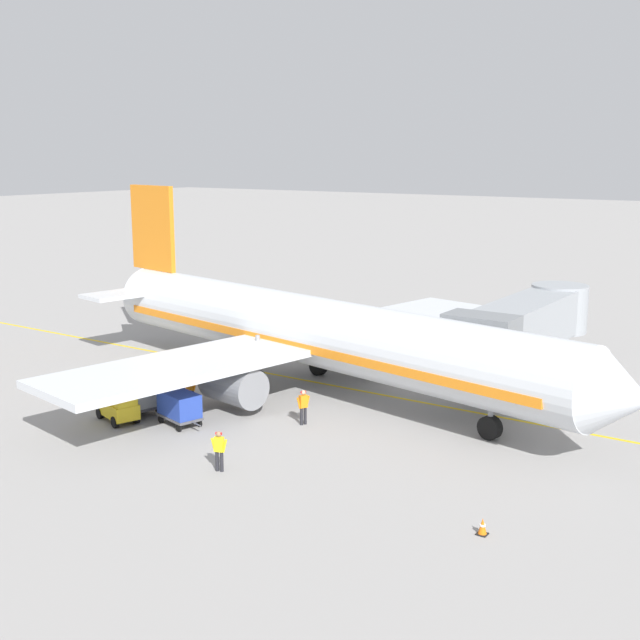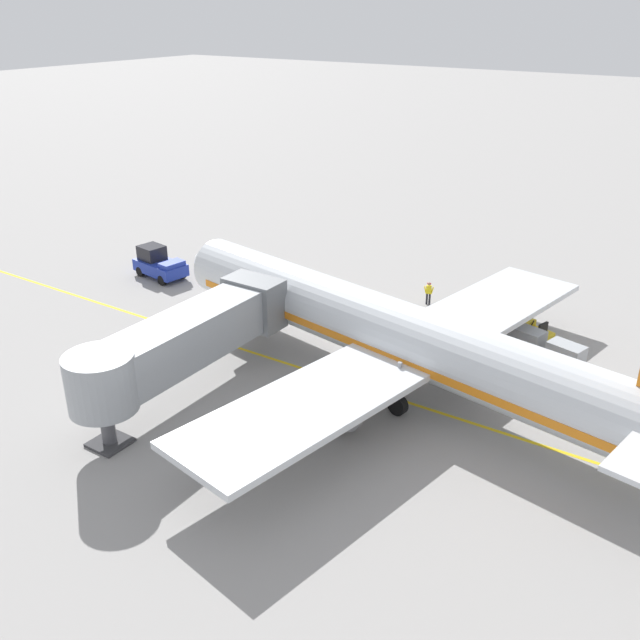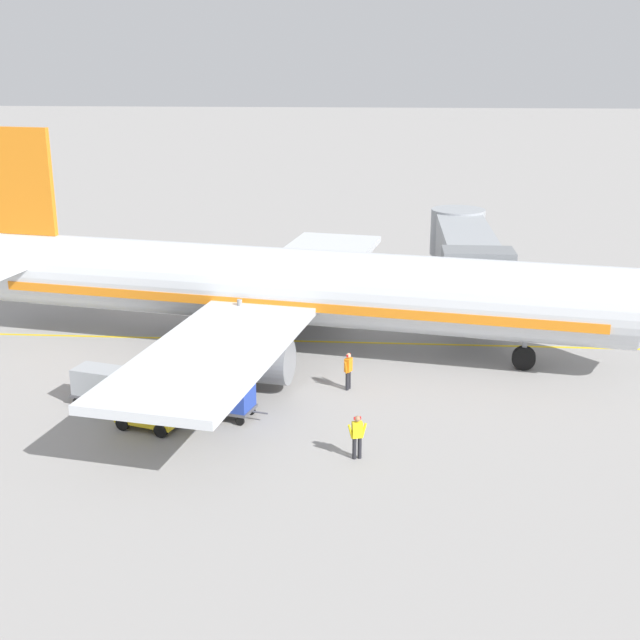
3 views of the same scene
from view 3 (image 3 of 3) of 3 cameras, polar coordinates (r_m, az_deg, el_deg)
name	(u,v)px [view 3 (image 3 of 3)]	position (r m, az deg, el deg)	size (l,w,h in m)	color
ground_plane	(296,341)	(43.51, -1.61, -1.43)	(400.00, 400.00, 0.00)	gray
gate_lead_in_line	(296,341)	(43.51, -1.61, -1.43)	(0.24, 80.00, 0.01)	gold
parked_airliner	(288,288)	(41.44, -2.15, 2.20)	(30.45, 37.21, 10.63)	silver
jet_bridge	(465,252)	(48.48, 9.81, 4.55)	(14.36, 3.50, 4.98)	#93999E
baggage_tug_lead	(151,412)	(33.98, -11.38, -6.11)	(1.92, 2.75, 1.62)	gold
baggage_cart_front	(226,396)	(34.44, -6.35, -5.10)	(1.82, 2.98, 1.58)	#4C4C51
baggage_cart_second_in_train	(156,391)	(35.28, -11.03, -4.77)	(1.82, 2.98, 1.58)	#4C4C51
baggage_cart_third_in_train	(100,382)	(36.75, -14.65, -4.10)	(1.82, 2.98, 1.58)	#4C4C51
ground_crew_wing_walker	(199,372)	(37.01, -8.16, -3.53)	(0.36, 0.71, 1.69)	#232328
ground_crew_loader	(357,435)	(30.90, 2.53, -7.75)	(0.34, 0.72, 1.69)	#232328
ground_crew_marshaller	(348,369)	(37.04, 1.93, -3.33)	(0.70, 0.37, 1.69)	#232328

